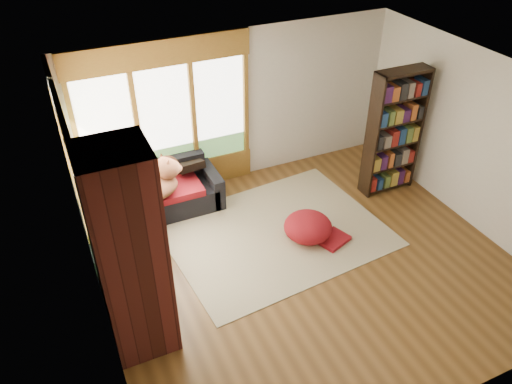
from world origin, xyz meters
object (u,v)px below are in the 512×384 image
object	(u,v)px
sectional_sofa	(139,213)
pouf	(308,226)
area_rug	(276,233)
dog_tan	(153,179)
brick_chimney	(130,256)
bookshelf	(394,133)
dog_brindle	(129,204)

from	to	relation	value
sectional_sofa	pouf	xyz separation A→B (m)	(2.23, -1.23, -0.10)
area_rug	pouf	bearing A→B (deg)	-36.01
sectional_sofa	dog_tan	size ratio (longest dim) A/B	2.11
brick_chimney	bookshelf	world-z (taller)	brick_chimney
bookshelf	dog_tan	world-z (taller)	bookshelf
area_rug	bookshelf	xyz separation A→B (m)	(2.25, 0.33, 1.05)
dog_brindle	sectional_sofa	bearing A→B (deg)	-10.01
bookshelf	pouf	xyz separation A→B (m)	(-1.87, -0.61, -0.85)
brick_chimney	area_rug	xyz separation A→B (m)	(2.29, 1.10, -1.29)
sectional_sofa	area_rug	xyz separation A→B (m)	(1.84, -0.95, -0.30)
sectional_sofa	dog_tan	bearing A→B (deg)	10.70
bookshelf	brick_chimney	bearing A→B (deg)	-162.45
brick_chimney	dog_tan	world-z (taller)	brick_chimney
dog_brindle	brick_chimney	bearing A→B (deg)	-174.70
area_rug	dog_tan	world-z (taller)	dog_tan
area_rug	dog_brindle	xyz separation A→B (m)	(-2.00, 0.61, 0.74)
dog_tan	pouf	bearing A→B (deg)	-46.09
pouf	dog_tan	size ratio (longest dim) A/B	0.69
area_rug	pouf	distance (m)	0.52
brick_chimney	dog_brindle	xyz separation A→B (m)	(0.29, 1.71, -0.55)
brick_chimney	pouf	world-z (taller)	brick_chimney
pouf	dog_brindle	distance (m)	2.60
sectional_sofa	bookshelf	bearing A→B (deg)	-10.17
brick_chimney	dog_brindle	bearing A→B (deg)	80.39
bookshelf	dog_tan	xyz separation A→B (m)	(-3.80, 0.68, -0.26)
brick_chimney	bookshelf	size ratio (longest dim) A/B	1.23
pouf	dog_brindle	size ratio (longest dim) A/B	0.85
sectional_sofa	pouf	world-z (taller)	sectional_sofa
sectional_sofa	bookshelf	world-z (taller)	bookshelf
brick_chimney	bookshelf	bearing A→B (deg)	17.55
pouf	dog_brindle	bearing A→B (deg)	159.56
brick_chimney	sectional_sofa	distance (m)	2.32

